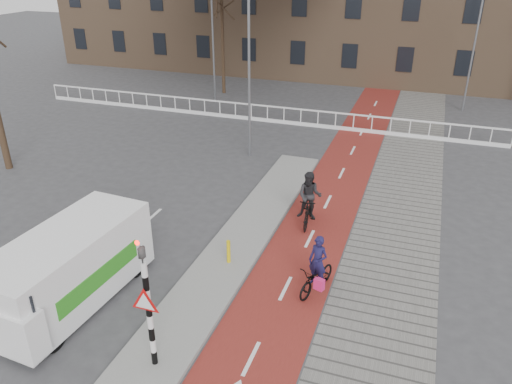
% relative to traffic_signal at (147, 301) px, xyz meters
% --- Properties ---
extents(ground, '(120.00, 120.00, 0.00)m').
position_rel_traffic_signal_xyz_m(ground, '(0.60, 2.02, -1.99)').
color(ground, '#38383A').
rests_on(ground, ground).
extents(bike_lane, '(2.50, 60.00, 0.01)m').
position_rel_traffic_signal_xyz_m(bike_lane, '(2.10, 12.02, -1.98)').
color(bike_lane, maroon).
rests_on(bike_lane, ground).
extents(sidewalk, '(3.00, 60.00, 0.01)m').
position_rel_traffic_signal_xyz_m(sidewalk, '(4.90, 12.02, -1.98)').
color(sidewalk, slate).
rests_on(sidewalk, ground).
extents(curb_island, '(1.80, 16.00, 0.12)m').
position_rel_traffic_signal_xyz_m(curb_island, '(-0.10, 6.02, -1.93)').
color(curb_island, gray).
rests_on(curb_island, ground).
extents(traffic_signal, '(0.80, 0.80, 3.68)m').
position_rel_traffic_signal_xyz_m(traffic_signal, '(0.00, 0.00, 0.00)').
color(traffic_signal, black).
rests_on(traffic_signal, curb_island).
extents(bollard, '(0.12, 0.12, 0.78)m').
position_rel_traffic_signal_xyz_m(bollard, '(0.05, 4.61, -1.48)').
color(bollard, '#D9B90C').
rests_on(bollard, curb_island).
extents(cyclist_near, '(1.12, 1.83, 1.82)m').
position_rel_traffic_signal_xyz_m(cyclist_near, '(2.99, 4.22, -1.37)').
color(cyclist_near, black).
rests_on(cyclist_near, bike_lane).
extents(cyclist_far, '(0.92, 1.94, 2.04)m').
position_rel_traffic_signal_xyz_m(cyclist_far, '(1.79, 8.04, -1.14)').
color(cyclist_far, black).
rests_on(cyclist_far, bike_lane).
extents(van, '(2.37, 5.20, 2.18)m').
position_rel_traffic_signal_xyz_m(van, '(-3.44, 1.47, -0.84)').
color(van, white).
rests_on(van, ground).
extents(railing, '(28.00, 0.10, 0.99)m').
position_rel_traffic_signal_xyz_m(railing, '(-4.40, 19.02, -1.68)').
color(railing, silver).
rests_on(railing, ground).
extents(tree_mid, '(0.23, 0.23, 6.94)m').
position_rel_traffic_signal_xyz_m(tree_mid, '(-8.35, 24.29, 1.48)').
color(tree_mid, black).
rests_on(tree_mid, ground).
extents(streetlight_near, '(0.12, 0.12, 7.55)m').
position_rel_traffic_signal_xyz_m(streetlight_near, '(-2.57, 13.72, 1.78)').
color(streetlight_near, slate).
rests_on(streetlight_near, ground).
extents(streetlight_left, '(0.12, 0.12, 7.27)m').
position_rel_traffic_signal_xyz_m(streetlight_left, '(-8.22, 22.44, 1.64)').
color(streetlight_left, slate).
rests_on(streetlight_left, ground).
extents(streetlight_right, '(0.12, 0.12, 7.05)m').
position_rel_traffic_signal_xyz_m(streetlight_right, '(7.42, 25.30, 1.54)').
color(streetlight_right, slate).
rests_on(streetlight_right, ground).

